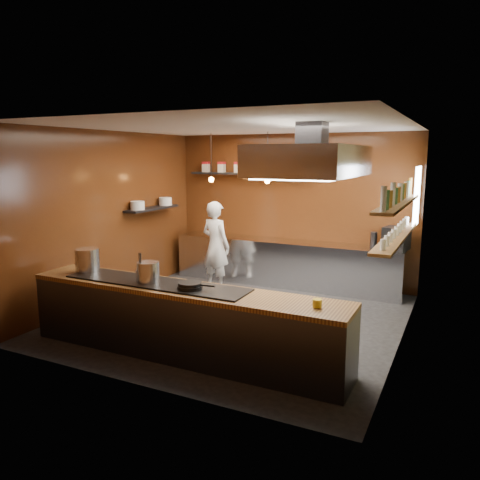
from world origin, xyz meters
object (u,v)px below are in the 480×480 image
Objects in this scene: extractor_hood at (311,160)px; stockpot_small at (148,272)px; stockpot_large at (87,260)px; chef at (216,246)px; espresso_machine at (396,238)px.

extractor_hood is 2.60m from stockpot_small.
extractor_hood is at bearing 34.98° from stockpot_small.
stockpot_small is (1.14, -0.10, -0.03)m from stockpot_large.
extractor_hood is 1.16× the size of chef.
stockpot_large is at bearing 174.89° from stockpot_small.
espresso_machine is at bearing 73.06° from extractor_hood.
stockpot_large is 0.83× the size of espresso_machine.
extractor_hood is 4.92× the size of espresso_machine.
espresso_machine is (2.58, 3.87, 0.03)m from stockpot_small.
stockpot_large is 1.17× the size of stockpot_small.
stockpot_small is 3.00m from chef.
espresso_machine reaches higher than stockpot_large.
stockpot_small is at bearing -145.02° from extractor_hood.
chef is at bearing 101.76° from stockpot_small.
stockpot_small is at bearing -110.19° from espresso_machine.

